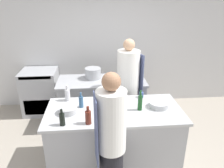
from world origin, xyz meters
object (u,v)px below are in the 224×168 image
(bowl_mixing_large, at_px, (68,110))
(stockpot, at_px, (93,73))
(chef_at_stove, at_px, (128,90))
(bowl_ceramic_blue, at_px, (159,105))
(bottle_olive_oil, at_px, (67,95))
(bottle_wine, at_px, (81,101))
(chef_at_prep_near, at_px, (111,143))
(bottle_sauce, at_px, (62,119))
(bottle_vinegar, at_px, (140,102))
(oven_range, at_px, (41,92))
(cup, at_px, (141,95))
(bowl_prep_small, at_px, (106,113))
(bottle_cooking_oil, at_px, (88,117))

(bowl_mixing_large, distance_m, stockpot, 1.36)
(chef_at_stove, distance_m, bowl_ceramic_blue, 0.79)
(bottle_olive_oil, bearing_deg, bottle_wine, -47.55)
(chef_at_prep_near, bearing_deg, bottle_sauce, 54.27)
(bottle_olive_oil, relative_size, stockpot, 0.81)
(bottle_vinegar, bearing_deg, bowl_mixing_large, -179.93)
(bottle_vinegar, distance_m, stockpot, 1.46)
(chef_at_prep_near, xyz_separation_m, bottle_olive_oil, (-0.58, 1.03, 0.15))
(chef_at_prep_near, height_order, bottle_olive_oil, chef_at_prep_near)
(oven_range, bearing_deg, cup, -36.04)
(bowl_ceramic_blue, distance_m, cup, 0.38)
(bowl_ceramic_blue, bearing_deg, oven_range, 140.50)
(bottle_sauce, relative_size, cup, 2.55)
(bottle_olive_oil, height_order, bottle_vinegar, bottle_vinegar)
(bottle_sauce, height_order, stockpot, bottle_sauce)
(cup, bearing_deg, chef_at_prep_near, -118.39)
(bottle_olive_oil, height_order, bottle_sauce, bottle_olive_oil)
(chef_at_prep_near, distance_m, chef_at_stove, 1.47)
(bottle_olive_oil, height_order, bowl_mixing_large, bottle_olive_oil)
(bottle_vinegar, xyz_separation_m, bottle_sauce, (-1.04, -0.30, -0.03))
(chef_at_stove, xyz_separation_m, bowl_prep_small, (-0.43, -0.87, 0.06))
(chef_at_stove, xyz_separation_m, bowl_mixing_large, (-0.95, -0.77, 0.07))
(bottle_vinegar, height_order, bottle_wine, bottle_vinegar)
(bottle_sauce, bearing_deg, bottle_wine, 64.94)
(bowl_prep_small, bearing_deg, bottle_sauce, -160.51)
(chef_at_prep_near, bearing_deg, bottle_wine, 19.70)
(bottle_cooking_oil, distance_m, bowl_ceramic_blue, 1.07)
(oven_range, distance_m, chef_at_stove, 2.06)
(chef_at_prep_near, bearing_deg, bottle_cooking_oil, 31.35)
(cup, bearing_deg, bowl_mixing_large, -160.16)
(bottle_wine, distance_m, stockpot, 1.18)
(chef_at_stove, height_order, bottle_cooking_oil, chef_at_stove)
(bowl_mixing_large, bearing_deg, chef_at_prep_near, -50.32)
(cup, bearing_deg, bowl_prep_small, -139.36)
(bottle_sauce, distance_m, stockpot, 1.66)
(bottle_cooking_oil, bearing_deg, cup, 40.14)
(bowl_prep_small, xyz_separation_m, bowl_ceramic_blue, (0.77, 0.16, 0.01))
(bowl_ceramic_blue, bearing_deg, bottle_olive_oil, 166.15)
(bottle_vinegar, height_order, bowl_ceramic_blue, bottle_vinegar)
(bowl_mixing_large, bearing_deg, oven_range, 114.24)
(chef_at_prep_near, relative_size, bottle_cooking_oil, 7.16)
(bottle_olive_oil, bearing_deg, oven_range, 118.49)
(cup, bearing_deg, bottle_vinegar, -104.76)
(bottle_wine, relative_size, stockpot, 0.75)
(bottle_vinegar, relative_size, stockpot, 0.97)
(stockpot, bearing_deg, oven_range, 157.98)
(bottle_wine, xyz_separation_m, cup, (0.93, 0.25, -0.05))
(chef_at_prep_near, relative_size, bowl_ceramic_blue, 6.17)
(bottle_olive_oil, relative_size, bottle_wine, 1.08)
(oven_range, relative_size, bowl_ceramic_blue, 3.42)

